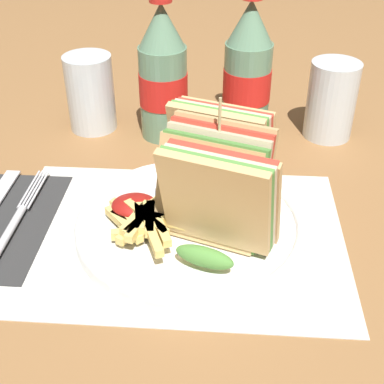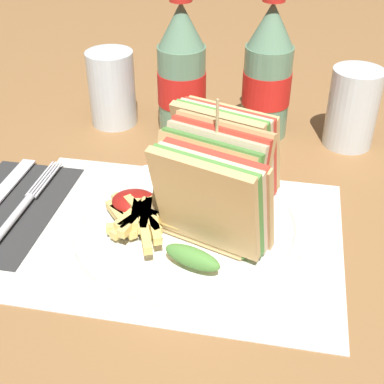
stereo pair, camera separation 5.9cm
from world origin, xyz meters
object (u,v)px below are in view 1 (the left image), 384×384
at_px(coke_bottle_far, 248,72).
at_px(coke_bottle_near, 163,76).
at_px(plate_main, 191,224).
at_px(club_sandwich, 219,177).
at_px(glass_far, 90,93).
at_px(fork, 11,229).
at_px(glass_near, 331,100).

bearing_deg(coke_bottle_far, coke_bottle_near, -169.05).
bearing_deg(plate_main, coke_bottle_far, 75.98).
xyz_separation_m(club_sandwich, glass_far, (-0.19, 0.24, -0.02)).
bearing_deg(fork, coke_bottle_near, 60.46).
height_order(club_sandwich, coke_bottle_near, coke_bottle_near).
bearing_deg(club_sandwich, glass_far, 129.15).
xyz_separation_m(fork, glass_near, (0.38, 0.26, 0.05)).
height_order(coke_bottle_near, coke_bottle_far, same).
xyz_separation_m(plate_main, club_sandwich, (0.03, 0.00, 0.06)).
xyz_separation_m(plate_main, fork, (-0.20, -0.02, -0.00)).
height_order(club_sandwich, fork, club_sandwich).
xyz_separation_m(glass_near, glass_far, (-0.34, 0.00, 0.00)).
distance_m(plate_main, fork, 0.20).
distance_m(coke_bottle_far, glass_near, 0.12).
height_order(fork, coke_bottle_near, coke_bottle_near).
xyz_separation_m(club_sandwich, fork, (-0.23, -0.02, -0.06)).
bearing_deg(plate_main, fork, -174.28).
bearing_deg(glass_near, glass_far, 179.86).
xyz_separation_m(fork, glass_far, (0.03, 0.26, 0.05)).
bearing_deg(club_sandwich, coke_bottle_near, 110.72).
relative_size(coke_bottle_far, glass_far, 1.91).
height_order(fork, glass_near, glass_near).
relative_size(club_sandwich, glass_far, 1.90).
height_order(coke_bottle_near, glass_near, coke_bottle_near).
height_order(club_sandwich, coke_bottle_far, coke_bottle_far).
xyz_separation_m(club_sandwich, glass_near, (0.15, 0.23, -0.02)).
distance_m(fork, coke_bottle_near, 0.30).
relative_size(club_sandwich, glass_near, 1.90).
height_order(fork, glass_far, glass_far).
xyz_separation_m(fork, coke_bottle_near, (0.14, 0.25, 0.08)).
bearing_deg(glass_near, coke_bottle_far, 175.97).
distance_m(fork, coke_bottle_far, 0.38).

